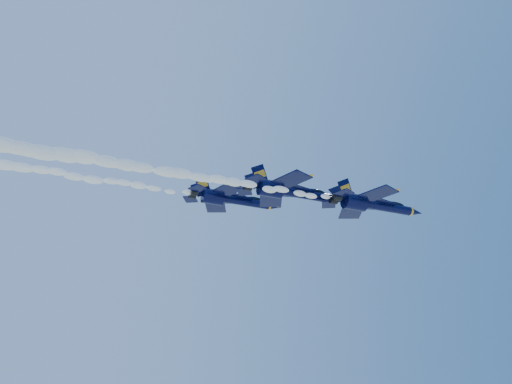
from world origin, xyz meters
name	(u,v)px	position (x,y,z in m)	size (l,w,h in m)	color
jet_lead	(373,205)	(18.79, -10.40, 150.10)	(18.34, 15.04, 6.81)	black
smoke_trail_jet_lead	(151,169)	(-19.41, -10.40, 149.60)	(60.74, 2.48, 2.24)	white
jet_second	(290,192)	(5.28, -5.98, 152.19)	(19.00, 15.59, 7.06)	black
smoke_trail_jet_second	(53,153)	(-33.21, -5.98, 151.68)	(60.74, 2.57, 2.32)	white
jet_third	(231,199)	(-1.75, 5.19, 154.31)	(18.34, 15.05, 6.82)	black
smoke_trail_jet_third	(9,166)	(-39.95, 5.19, 153.81)	(60.74, 2.48, 2.24)	white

